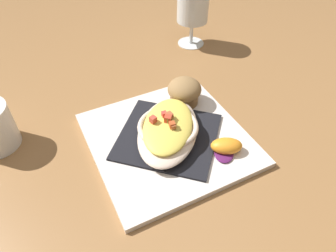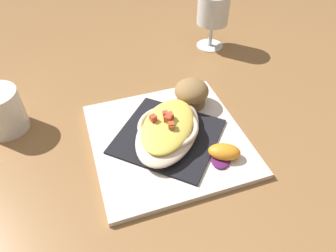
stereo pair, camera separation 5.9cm
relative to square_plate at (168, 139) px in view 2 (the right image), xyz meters
The scene contains 8 objects.
ground_plane 0.01m from the square_plate, ahead, with size 2.60×2.60×0.00m, color olive.
square_plate is the anchor object (origin of this frame).
folded_napkin 0.01m from the square_plate, ahead, with size 0.17×0.18×0.00m, color black.
gratin_dish 0.03m from the square_plate, 42.12° to the right, with size 0.20×0.22×0.05m.
muffin 0.12m from the square_plate, 134.77° to the right, with size 0.07×0.07×0.06m.
orange_garnish 0.11m from the square_plate, 134.44° to the left, with size 0.07×0.06×0.03m.
coffee_mug 0.34m from the square_plate, 25.45° to the right, with size 0.11×0.09×0.09m.
stemmed_glass 0.40m from the square_plate, 126.32° to the right, with size 0.08×0.08×0.15m.
Camera 2 is at (0.14, 0.40, 0.45)m, focal length 33.32 mm.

